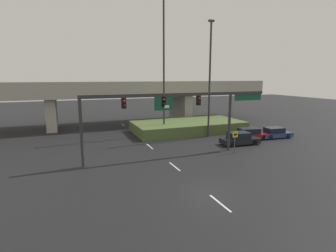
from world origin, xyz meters
TOP-DOWN VIEW (x-y plane):
  - ground_plane at (0.00, 0.00)m, footprint 160.00×160.00m
  - lane_markings at (0.00, 12.76)m, footprint 0.14×31.61m
  - signal_gantry at (1.46, 8.29)m, footprint 19.05×0.44m
  - speed_limit_sign at (7.33, 6.99)m, footprint 0.60×0.11m
  - highway_light_pole_near at (3.69, 17.98)m, footprint 0.70×0.36m
  - highway_light_pole_far at (8.67, 14.70)m, footprint 0.70×0.36m
  - overpass_bridge at (0.00, 28.05)m, footprint 49.93×8.94m
  - grass_embankment at (7.70, 18.74)m, footprint 15.63×7.47m
  - parked_sedan_near_right at (10.00, 9.78)m, footprint 4.59×2.14m
  - parked_sedan_mid_right at (12.74, 11.44)m, footprint 4.99×2.45m
  - parked_sedan_far_right at (16.32, 10.96)m, footprint 4.42×2.10m

SIDE VIEW (x-z plane):
  - ground_plane at x=0.00m, z-range 0.00..0.00m
  - lane_markings at x=0.00m, z-range 0.00..0.01m
  - parked_sedan_far_right at x=16.32m, z-range -0.05..1.31m
  - parked_sedan_mid_right at x=12.74m, z-range -0.06..1.40m
  - parked_sedan_near_right at x=10.00m, z-range -0.06..1.40m
  - grass_embankment at x=7.70m, z-range 0.00..1.44m
  - speed_limit_sign at x=7.33m, z-range 0.36..2.69m
  - overpass_bridge at x=0.00m, z-range 1.56..8.64m
  - signal_gantry at x=1.46m, z-range 2.04..8.28m
  - highway_light_pole_far at x=8.67m, z-range 0.38..14.98m
  - highway_light_pole_near at x=3.69m, z-range 0.38..17.96m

